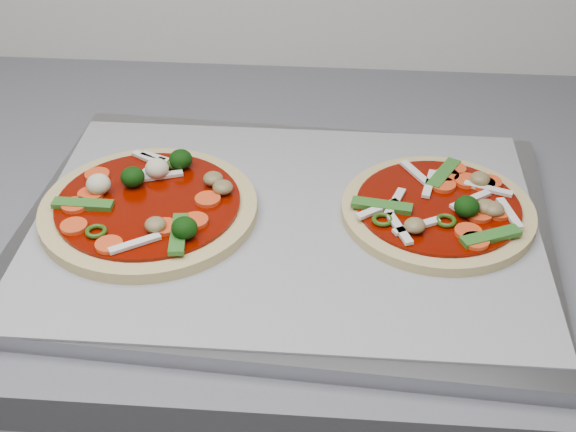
{
  "coord_description": "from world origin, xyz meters",
  "views": [
    {
      "loc": [
        0.71,
        0.6,
        1.38
      ],
      "look_at": [
        0.67,
        1.21,
        0.93
      ],
      "focal_mm": 50.0,
      "sensor_mm": 36.0,
      "label": 1
    }
  ],
  "objects": [
    {
      "name": "baking_tray",
      "position": [
        0.66,
        1.22,
        0.91
      ],
      "size": [
        0.52,
        0.4,
        0.02
      ],
      "primitive_type": "cube",
      "rotation": [
        0.0,
        0.0,
        -0.06
      ],
      "color": "gray",
      "rests_on": "countertop"
    },
    {
      "name": "parchment",
      "position": [
        0.66,
        1.22,
        0.92
      ],
      "size": [
        0.48,
        0.35,
        0.0
      ],
      "primitive_type": "cube",
      "rotation": [
        0.0,
        0.0,
        -0.0
      ],
      "color": "#999A9E",
      "rests_on": "baking_tray"
    },
    {
      "name": "pizza_left",
      "position": [
        0.53,
        1.22,
        0.93
      ],
      "size": [
        0.25,
        0.25,
        0.04
      ],
      "rotation": [
        0.0,
        0.0,
        -0.24
      ],
      "color": "tan",
      "rests_on": "parchment"
    },
    {
      "name": "pizza_right",
      "position": [
        0.81,
        1.24,
        0.93
      ],
      "size": [
        0.23,
        0.23,
        0.03
      ],
      "rotation": [
        0.0,
        0.0,
        0.24
      ],
      "color": "tan",
      "rests_on": "parchment"
    }
  ]
}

